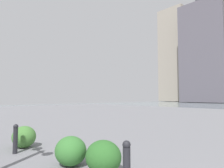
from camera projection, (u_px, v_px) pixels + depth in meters
name	position (u px, v px, depth m)	size (l,w,h in m)	color
building_annex	(207.00, 53.00, 61.55)	(13.37, 11.77, 32.87)	#5B5660
building_highrise	(176.00, 56.00, 77.07)	(10.13, 10.50, 35.59)	#9E9384
bollard_near	(127.00, 167.00, 3.03)	(0.13, 0.13, 0.85)	#232328
bollard_mid	(15.00, 138.00, 5.34)	(0.13, 0.13, 0.79)	#232328
shrub_low	(71.00, 151.00, 4.41)	(0.76, 0.68, 0.65)	#387533
shrub_round	(24.00, 137.00, 5.96)	(0.76, 0.68, 0.64)	#477F38
shrub_wide	(103.00, 157.00, 3.95)	(0.77, 0.69, 0.66)	#2D6628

